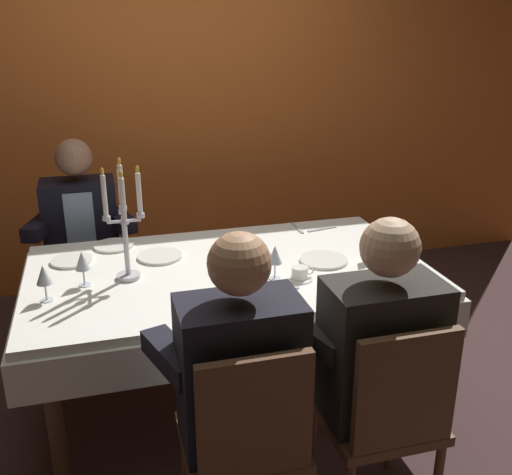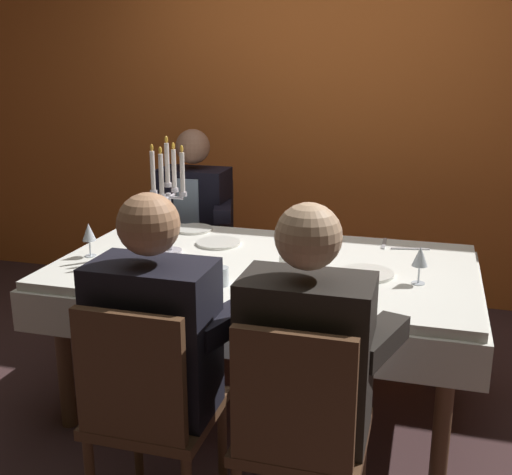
% 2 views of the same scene
% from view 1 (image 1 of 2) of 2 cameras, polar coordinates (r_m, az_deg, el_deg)
% --- Properties ---
extents(ground_plane, '(12.00, 12.00, 0.00)m').
position_cam_1_polar(ground_plane, '(3.21, -2.50, -15.15)').
color(ground_plane, '#412A2A').
extents(back_wall, '(6.00, 0.12, 2.70)m').
position_cam_1_polar(back_wall, '(4.28, -8.03, 13.28)').
color(back_wall, orange).
rests_on(back_wall, ground_plane).
extents(dining_table, '(1.94, 1.14, 0.74)m').
position_cam_1_polar(dining_table, '(2.89, -2.69, -5.07)').
color(dining_table, white).
rests_on(dining_table, ground_plane).
extents(candelabra, '(0.19, 0.19, 0.57)m').
position_cam_1_polar(candelabra, '(2.69, -12.73, 1.37)').
color(candelabra, silver).
rests_on(candelabra, dining_table).
extents(dinner_plate_0, '(0.24, 0.24, 0.01)m').
position_cam_1_polar(dinner_plate_0, '(2.93, 6.63, -2.19)').
color(dinner_plate_0, white).
rests_on(dinner_plate_0, dining_table).
extents(dinner_plate_1, '(0.23, 0.23, 0.01)m').
position_cam_1_polar(dinner_plate_1, '(2.99, -9.34, -1.81)').
color(dinner_plate_1, white).
rests_on(dinner_plate_1, dining_table).
extents(dinner_plate_2, '(0.20, 0.20, 0.01)m').
position_cam_1_polar(dinner_plate_2, '(3.04, -17.54, -2.16)').
color(dinner_plate_2, white).
rests_on(dinner_plate_2, dining_table).
extents(dinner_plate_3, '(0.21, 0.21, 0.01)m').
position_cam_1_polar(dinner_plate_3, '(3.18, -13.70, -0.77)').
color(dinner_plate_3, white).
rests_on(dinner_plate_3, dining_table).
extents(wine_glass_0, '(0.07, 0.07, 0.16)m').
position_cam_1_polar(wine_glass_0, '(2.67, 1.86, -1.79)').
color(wine_glass_0, silver).
rests_on(wine_glass_0, dining_table).
extents(wine_glass_1, '(0.07, 0.07, 0.16)m').
position_cam_1_polar(wine_glass_1, '(2.93, 11.11, -0.13)').
color(wine_glass_1, silver).
rests_on(wine_glass_1, dining_table).
extents(wine_glass_2, '(0.07, 0.07, 0.16)m').
position_cam_1_polar(wine_glass_2, '(2.72, -16.58, -2.25)').
color(wine_glass_2, silver).
rests_on(wine_glass_2, dining_table).
extents(wine_glass_3, '(0.07, 0.07, 0.16)m').
position_cam_1_polar(wine_glass_3, '(2.62, -19.99, -3.54)').
color(wine_glass_3, silver).
rests_on(wine_glass_3, dining_table).
extents(water_tumbler_0, '(0.07, 0.07, 0.08)m').
position_cam_1_polar(water_tumbler_0, '(2.50, -3.14, -5.39)').
color(water_tumbler_0, silver).
rests_on(water_tumbler_0, dining_table).
extents(coffee_cup_0, '(0.13, 0.12, 0.06)m').
position_cam_1_polar(coffee_cup_0, '(2.71, 4.31, -3.54)').
color(coffee_cup_0, white).
rests_on(coffee_cup_0, dining_table).
extents(coffee_cup_1, '(0.13, 0.12, 0.06)m').
position_cam_1_polar(coffee_cup_1, '(2.80, 0.00, -2.63)').
color(coffee_cup_1, white).
rests_on(coffee_cup_1, dining_table).
extents(knife_0, '(0.02, 0.19, 0.01)m').
position_cam_1_polar(knife_0, '(3.38, 4.00, 0.94)').
color(knife_0, '#B7B7BC').
rests_on(knife_0, dining_table).
extents(knife_1, '(0.19, 0.03, 0.01)m').
position_cam_1_polar(knife_1, '(2.60, 2.18, -5.10)').
color(knife_1, '#B7B7BC').
rests_on(knife_1, dining_table).
extents(knife_2, '(0.19, 0.06, 0.01)m').
position_cam_1_polar(knife_2, '(3.37, 6.46, 0.83)').
color(knife_2, '#B7B7BC').
rests_on(knife_2, dining_table).
extents(seated_diner_0, '(0.63, 0.48, 1.24)m').
position_cam_1_polar(seated_diner_0, '(3.62, -16.69, 1.32)').
color(seated_diner_0, brown).
rests_on(seated_diner_0, ground_plane).
extents(seated_diner_1, '(0.63, 0.48, 1.24)m').
position_cam_1_polar(seated_diner_1, '(2.05, -1.48, -12.96)').
color(seated_diner_1, brown).
rests_on(seated_diner_1, ground_plane).
extents(seated_diner_2, '(0.63, 0.48, 1.24)m').
position_cam_1_polar(seated_diner_2, '(2.22, 12.18, -10.65)').
color(seated_diner_2, brown).
rests_on(seated_diner_2, ground_plane).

